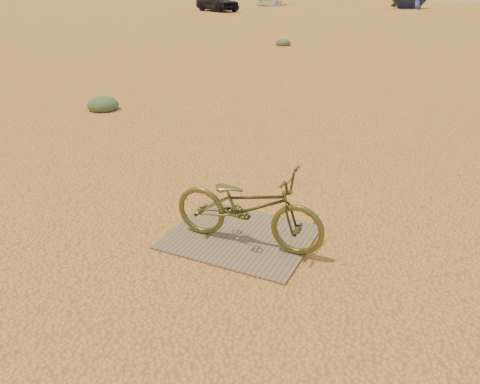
% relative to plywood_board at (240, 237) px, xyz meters
% --- Properties ---
extents(ground, '(120.00, 120.00, 0.00)m').
position_rel_plywood_board_xyz_m(ground, '(0.12, 0.31, -0.01)').
color(ground, tan).
rests_on(ground, ground).
extents(plywood_board, '(1.38, 1.14, 0.02)m').
position_rel_plywood_board_xyz_m(plywood_board, '(0.00, 0.00, 0.00)').
color(plywood_board, '#77664F').
rests_on(plywood_board, ground).
extents(bicycle, '(1.51, 0.58, 0.78)m').
position_rel_plywood_board_xyz_m(bicycle, '(0.12, -0.09, 0.40)').
color(bicycle, brown).
rests_on(bicycle, plywood_board).
extents(car, '(4.57, 3.55, 1.45)m').
position_rel_plywood_board_xyz_m(car, '(-17.08, 31.66, 0.72)').
color(car, black).
rests_on(car, ground).
extents(kale_a, '(0.61, 0.61, 0.33)m').
position_rel_plywood_board_xyz_m(kale_a, '(-4.60, 3.38, -0.01)').
color(kale_a, '#4C6544').
rests_on(kale_a, ground).
extents(kale_c, '(0.59, 0.59, 0.32)m').
position_rel_plywood_board_xyz_m(kale_c, '(-4.86, 14.11, -0.01)').
color(kale_c, '#4C6544').
rests_on(kale_c, ground).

